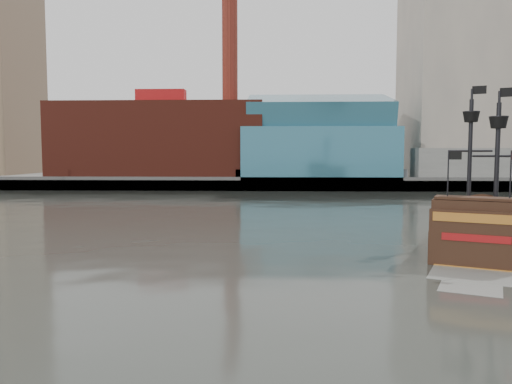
{
  "coord_description": "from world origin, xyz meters",
  "views": [
    {
      "loc": [
        1.63,
        -30.39,
        7.06
      ],
      "look_at": [
        0.04,
        8.72,
        4.0
      ],
      "focal_mm": 35.0,
      "sensor_mm": 36.0,
      "label": 1
    }
  ],
  "objects": [
    {
      "name": "pirate_ship",
      "position": [
        16.44,
        6.21,
        1.18
      ],
      "size": [
        11.67,
        17.97,
        12.99
      ],
      "rotation": [
        0.0,
        0.0,
        -0.41
      ],
      "color": "black",
      "rests_on": "ground"
    },
    {
      "name": "ground",
      "position": [
        0.0,
        0.0,
        0.0
      ],
      "size": [
        400.0,
        400.0,
        0.0
      ],
      "primitive_type": "plane",
      "color": "#2B2E28",
      "rests_on": "ground"
    },
    {
      "name": "promenade_far",
      "position": [
        0.0,
        92.0,
        1.0
      ],
      "size": [
        220.0,
        60.0,
        2.0
      ],
      "primitive_type": "cube",
      "color": "slate",
      "rests_on": "ground"
    },
    {
      "name": "seawall",
      "position": [
        0.0,
        62.5,
        1.3
      ],
      "size": [
        220.0,
        1.0,
        2.6
      ],
      "primitive_type": "cube",
      "color": "#4C4C49",
      "rests_on": "ground"
    },
    {
      "name": "skyline",
      "position": [
        5.21,
        84.56,
        24.55
      ],
      "size": [
        149.0,
        45.0,
        62.0
      ],
      "color": "#7D654B",
      "rests_on": "promenade_far"
    }
  ]
}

